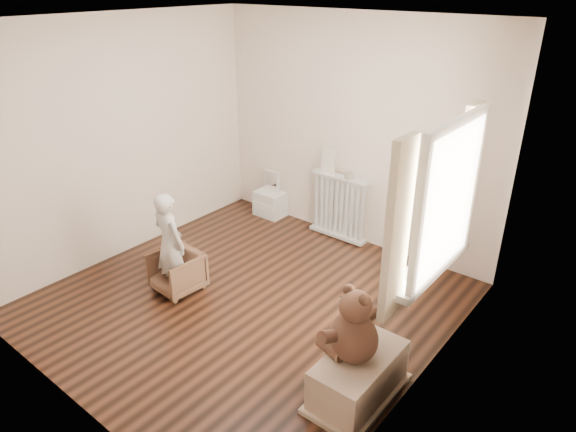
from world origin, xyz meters
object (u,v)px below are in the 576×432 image
Objects in this scene: toy_bench at (359,375)px; plush_cat at (433,248)px; toy_vanity at (270,196)px; child at (170,244)px; teddy_bear at (354,325)px; armchair at (177,272)px; radiator at (339,208)px.

toy_bench is 3.48× the size of plush_cat.
toy_vanity is 0.77× the size of toy_bench.
toy_vanity is at bearing -72.69° from child.
teddy_bear is 2.56× the size of plush_cat.
child is at bearing -169.29° from teddy_bear.
child is 2.23m from toy_bench.
armchair is at bearing -85.10° from child.
toy_bench is at bearing -176.49° from child.
child reaches higher than armchair.
child is 1.82× the size of teddy_bear.
armchair is 2.20m from toy_bench.
toy_bench is (2.20, -0.05, -0.35)m from child.
plush_cat reaches higher than radiator.
toy_vanity is 2.66× the size of plush_cat.
toy_vanity reaches higher than armchair.
plush_cat is at bearing -157.85° from child.
radiator is 3.50× the size of plush_cat.
plush_cat is at bearing -37.21° from radiator.
toy_bench is (1.58, -2.09, -0.19)m from radiator.
radiator is at bearing 1.61° from toy_vanity.
toy_bench is (2.20, -0.10, -0.01)m from armchair.
toy_bench is 0.47m from teddy_bear.
armchair is at bearing -107.48° from radiator.
toy_bench is 1.13m from plush_cat.
toy_vanity is (-1.06, -0.03, -0.11)m from radiator.
plush_cat reaches higher than child.
radiator is 2.62m from toy_bench.
toy_vanity is 0.57× the size of child.
armchair is at bearing -170.61° from teddy_bear.
plush_cat is at bearing 79.83° from toy_bench.
teddy_bear reaches higher than radiator.
teddy_bear is (-0.04, -0.05, 0.47)m from toy_bench.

